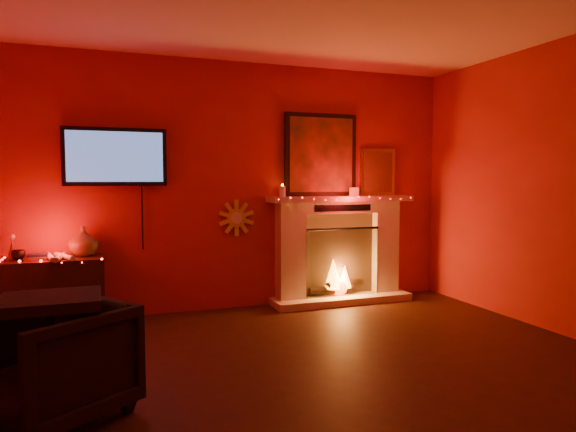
% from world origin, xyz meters
% --- Properties ---
extents(room, '(5.00, 5.00, 5.00)m').
position_xyz_m(room, '(0.00, 0.00, 1.35)').
color(room, black).
rests_on(room, ground).
extents(floor, '(5.00, 5.00, 0.00)m').
position_xyz_m(floor, '(0.00, 0.00, 0.00)').
color(floor, black).
rests_on(floor, ground).
extents(fireplace, '(1.72, 0.40, 2.18)m').
position_xyz_m(fireplace, '(1.14, 2.39, 0.72)').
color(fireplace, beige).
rests_on(fireplace, floor).
extents(tv, '(1.00, 0.07, 1.24)m').
position_xyz_m(tv, '(-1.30, 2.45, 1.65)').
color(tv, black).
rests_on(tv, room).
extents(sunburst_clock, '(0.40, 0.03, 0.40)m').
position_xyz_m(sunburst_clock, '(-0.05, 2.48, 1.00)').
color(sunburst_clock, gold).
rests_on(sunburst_clock, room).
extents(console_table, '(0.90, 0.52, 0.97)m').
position_xyz_m(console_table, '(-1.87, 2.26, 0.39)').
color(console_table, black).
rests_on(console_table, floor).
extents(armchair, '(1.05, 1.04, 0.69)m').
position_xyz_m(armchair, '(-1.74, 0.26, 0.35)').
color(armchair, black).
rests_on(armchair, floor).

